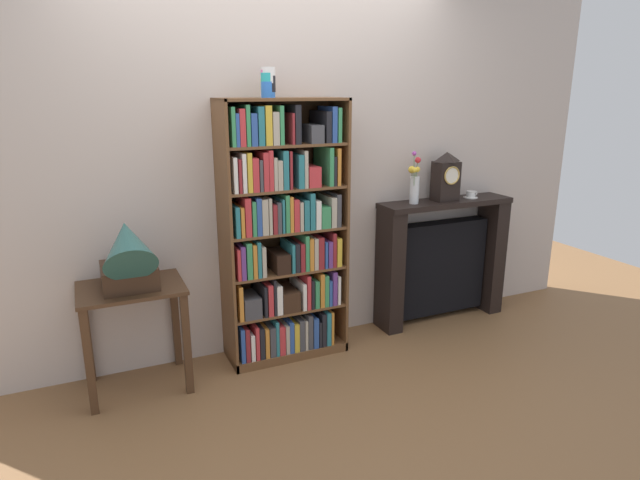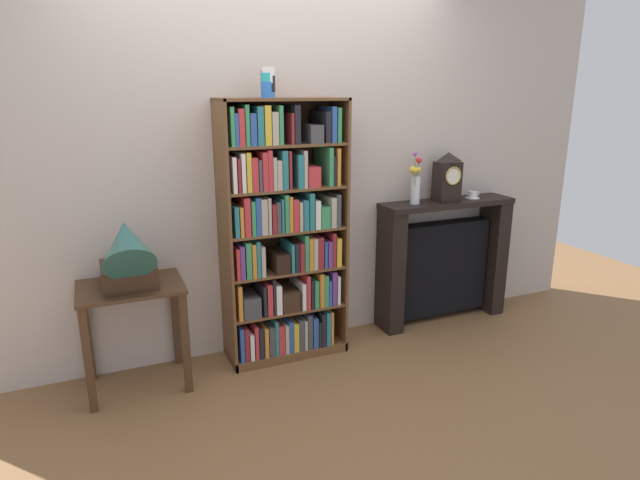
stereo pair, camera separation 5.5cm
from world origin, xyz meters
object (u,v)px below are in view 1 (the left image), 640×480
object	(u,v)px
bookshelf	(283,241)
side_table_left	(133,311)
flower_vase	(414,183)
teacup_with_saucer	(471,195)
mantel_clock	(446,176)
cup_stack	(268,82)
fireplace_mantel	(440,261)
gramophone	(128,255)

from	to	relation	value
bookshelf	side_table_left	distance (m)	1.02
flower_vase	teacup_with_saucer	size ratio (longest dim) A/B	3.29
bookshelf	mantel_clock	bearing A→B (deg)	2.02
bookshelf	flower_vase	distance (m)	1.08
bookshelf	cup_stack	distance (m)	1.00
cup_stack	fireplace_mantel	size ratio (longest dim) A/B	0.17
bookshelf	flower_vase	xyz separation A→B (m)	(1.04, 0.05, 0.30)
bookshelf	cup_stack	world-z (taller)	cup_stack
side_table_left	mantel_clock	bearing A→B (deg)	2.28
bookshelf	flower_vase	bearing A→B (deg)	2.71
fireplace_mantel	flower_vase	world-z (taller)	flower_vase
bookshelf	flower_vase	size ratio (longest dim) A/B	4.48
mantel_clock	flower_vase	distance (m)	0.28
fireplace_mantel	cup_stack	bearing A→B (deg)	-177.34
side_table_left	gramophone	xyz separation A→B (m)	(0.00, -0.08, 0.37)
gramophone	flower_vase	bearing A→B (deg)	4.80
teacup_with_saucer	gramophone	bearing A→B (deg)	-176.19
side_table_left	cup_stack	bearing A→B (deg)	3.17
side_table_left	mantel_clock	world-z (taller)	mantel_clock
fireplace_mantel	mantel_clock	size ratio (longest dim) A/B	2.94
flower_vase	mantel_clock	bearing A→B (deg)	-0.60
side_table_left	teacup_with_saucer	bearing A→B (deg)	2.11
cup_stack	teacup_with_saucer	world-z (taller)	cup_stack
gramophone	mantel_clock	size ratio (longest dim) A/B	1.37
fireplace_mantel	teacup_with_saucer	bearing A→B (deg)	-5.39
gramophone	flower_vase	xyz separation A→B (m)	(2.01, 0.17, 0.24)
fireplace_mantel	flower_vase	distance (m)	0.70
flower_vase	side_table_left	bearing A→B (deg)	-177.33
side_table_left	flower_vase	world-z (taller)	flower_vase
mantel_clock	gramophone	bearing A→B (deg)	-175.84
mantel_clock	teacup_with_saucer	world-z (taller)	mantel_clock
cup_stack	flower_vase	bearing A→B (deg)	2.26
cup_stack	teacup_with_saucer	xyz separation A→B (m)	(1.64, 0.04, -0.82)
cup_stack	gramophone	xyz separation A→B (m)	(-0.90, -0.12, -0.94)
fireplace_mantel	mantel_clock	xyz separation A→B (m)	(-0.02, -0.02, 0.67)
bookshelf	gramophone	size ratio (longest dim) A/B	3.46
cup_stack	side_table_left	bearing A→B (deg)	-176.83
cup_stack	mantel_clock	bearing A→B (deg)	1.70
bookshelf	teacup_with_saucer	bearing A→B (deg)	1.80
cup_stack	flower_vase	distance (m)	1.31
gramophone	bookshelf	bearing A→B (deg)	7.03
bookshelf	mantel_clock	xyz separation A→B (m)	(1.31, 0.05, 0.33)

